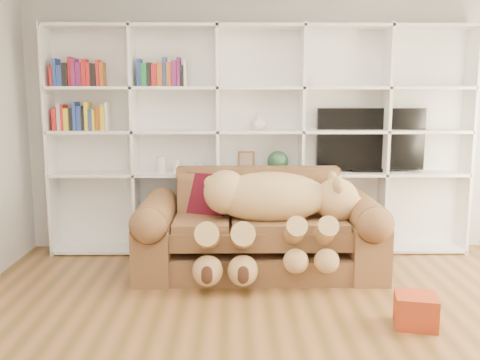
{
  "coord_description": "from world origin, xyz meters",
  "views": [
    {
      "loc": [
        -0.28,
        -3.31,
        1.7
      ],
      "look_at": [
        -0.22,
        1.63,
        0.89
      ],
      "focal_mm": 40.0,
      "sensor_mm": 36.0,
      "label": 1
    }
  ],
  "objects_px": {
    "teddy_bear": "(272,208)",
    "gift_box": "(416,310)",
    "sofa": "(259,234)",
    "tv": "(370,140)"
  },
  "relations": [
    {
      "from": "sofa",
      "to": "tv",
      "type": "distance_m",
      "value": 1.63
    },
    {
      "from": "tv",
      "to": "gift_box",
      "type": "bearing_deg",
      "value": -93.5
    },
    {
      "from": "tv",
      "to": "teddy_bear",
      "type": "bearing_deg",
      "value": -141.21
    },
    {
      "from": "sofa",
      "to": "gift_box",
      "type": "height_order",
      "value": "sofa"
    },
    {
      "from": "gift_box",
      "to": "tv",
      "type": "bearing_deg",
      "value": 86.5
    },
    {
      "from": "sofa",
      "to": "gift_box",
      "type": "xyz_separation_m",
      "value": [
        1.1,
        -1.27,
        -0.24
      ]
    },
    {
      "from": "gift_box",
      "to": "tv",
      "type": "relative_size",
      "value": 0.26
    },
    {
      "from": "teddy_bear",
      "to": "gift_box",
      "type": "distance_m",
      "value": 1.55
    },
    {
      "from": "teddy_bear",
      "to": "gift_box",
      "type": "height_order",
      "value": "teddy_bear"
    },
    {
      "from": "sofa",
      "to": "teddy_bear",
      "type": "xyz_separation_m",
      "value": [
        0.11,
        -0.19,
        0.29
      ]
    }
  ]
}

